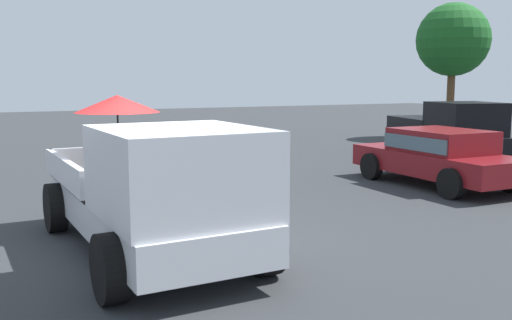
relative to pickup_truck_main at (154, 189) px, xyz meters
The scene contains 5 objects.
ground_plane 1.06m from the pickup_truck_main, behind, with size 80.00×80.00×0.00m, color #2D3033.
pickup_truck_main is the anchor object (origin of this frame).
pickup_truck_far 13.03m from the pickup_truck_main, 118.48° to the left, with size 5.09×3.05×1.80m.
parked_sedan_near 7.97m from the pickup_truck_main, 108.20° to the left, with size 4.31×1.99×1.33m.
tree_by_lot 19.70m from the pickup_truck_main, 123.96° to the left, with size 3.06×3.06×5.67m.
Camera 1 is at (8.06, -2.18, 2.48)m, focal length 40.55 mm.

